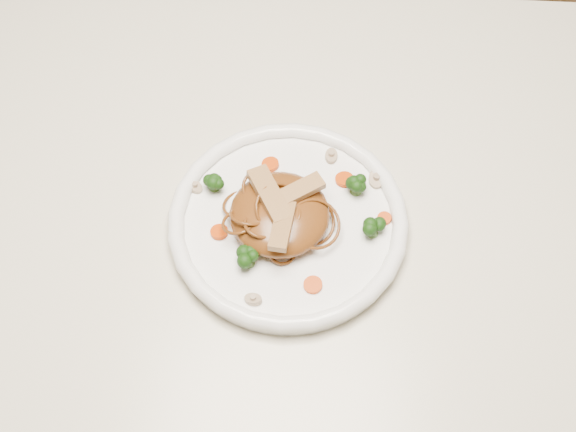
{
  "coord_description": "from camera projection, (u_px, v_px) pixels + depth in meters",
  "views": [
    {
      "loc": [
        0.05,
        -0.5,
        1.58
      ],
      "look_at": [
        0.02,
        -0.01,
        0.78
      ],
      "focal_mm": 49.46,
      "sensor_mm": 36.0,
      "label": 1
    }
  ],
  "objects": [
    {
      "name": "carrot_3",
      "position": [
        270.0,
        164.0,
        0.99
      ],
      "size": [
        0.03,
        0.03,
        0.0
      ],
      "primitive_type": "cylinder",
      "rotation": [
        0.0,
        0.0,
        -0.24
      ],
      "color": "#D44107",
      "rests_on": "plate"
    },
    {
      "name": "mushroom_1",
      "position": [
        376.0,
        179.0,
        0.98
      ],
      "size": [
        0.03,
        0.03,
        0.01
      ],
      "primitive_type": "cylinder",
      "rotation": [
        0.0,
        0.0,
        1.56
      ],
      "color": "beige",
      "rests_on": "plate"
    },
    {
      "name": "chicken_c",
      "position": [
        282.0,
        226.0,
        0.9
      ],
      "size": [
        0.03,
        0.07,
        0.01
      ],
      "primitive_type": "cube",
      "rotation": [
        0.0,
        0.0,
        4.59
      ],
      "color": "#A77E4F",
      "rests_on": "noodle_mound"
    },
    {
      "name": "broccoli_3",
      "position": [
        374.0,
        228.0,
        0.93
      ],
      "size": [
        0.03,
        0.03,
        0.03
      ],
      "primitive_type": null,
      "rotation": [
        0.0,
        0.0,
        -0.07
      ],
      "color": "#1B420D",
      "rests_on": "plate"
    },
    {
      "name": "carrot_1",
      "position": [
        219.0,
        232.0,
        0.94
      ],
      "size": [
        0.02,
        0.02,
        0.0
      ],
      "primitive_type": "cylinder",
      "rotation": [
        0.0,
        0.0,
        -0.15
      ],
      "color": "#D44107",
      "rests_on": "plate"
    },
    {
      "name": "mushroom_3",
      "position": [
        331.0,
        156.0,
        1.0
      ],
      "size": [
        0.02,
        0.02,
        0.01
      ],
      "primitive_type": "cylinder",
      "rotation": [
        0.0,
        0.0,
        1.56
      ],
      "color": "beige",
      "rests_on": "plate"
    },
    {
      "name": "plate",
      "position": [
        288.0,
        225.0,
        0.96
      ],
      "size": [
        0.33,
        0.33,
        0.02
      ],
      "primitive_type": "cylinder",
      "rotation": [
        0.0,
        0.0,
        0.18
      ],
      "color": "white",
      "rests_on": "table"
    },
    {
      "name": "chicken_a",
      "position": [
        297.0,
        191.0,
        0.93
      ],
      "size": [
        0.07,
        0.05,
        0.01
      ],
      "primitive_type": "cube",
      "rotation": [
        0.0,
        0.0,
        0.57
      ],
      "color": "#A77E4F",
      "rests_on": "noodle_mound"
    },
    {
      "name": "carrot_4",
      "position": [
        313.0,
        285.0,
        0.91
      ],
      "size": [
        0.03,
        0.03,
        0.0
      ],
      "primitive_type": "cylinder",
      "rotation": [
        0.0,
        0.0,
        -0.29
      ],
      "color": "#D44107",
      "rests_on": "plate"
    },
    {
      "name": "chicken_b",
      "position": [
        270.0,
        195.0,
        0.92
      ],
      "size": [
        0.06,
        0.08,
        0.01
      ],
      "primitive_type": "cube",
      "rotation": [
        0.0,
        0.0,
        2.08
      ],
      "color": "#A77E4F",
      "rests_on": "noodle_mound"
    },
    {
      "name": "broccoli_0",
      "position": [
        357.0,
        184.0,
        0.96
      ],
      "size": [
        0.03,
        0.03,
        0.03
      ],
      "primitive_type": null,
      "rotation": [
        0.0,
        0.0,
        0.02
      ],
      "color": "#1B420D",
      "rests_on": "plate"
    },
    {
      "name": "mushroom_2",
      "position": [
        195.0,
        187.0,
        0.97
      ],
      "size": [
        0.03,
        0.03,
        0.01
      ],
      "primitive_type": "cylinder",
      "rotation": [
        0.0,
        0.0,
        -0.79
      ],
      "color": "beige",
      "rests_on": "plate"
    },
    {
      "name": "carrot_2",
      "position": [
        384.0,
        218.0,
        0.95
      ],
      "size": [
        0.02,
        0.02,
        0.0
      ],
      "primitive_type": "cylinder",
      "rotation": [
        0.0,
        0.0,
        0.17
      ],
      "color": "#D44107",
      "rests_on": "plate"
    },
    {
      "name": "ground",
      "position": [
        276.0,
        410.0,
        1.61
      ],
      "size": [
        4.0,
        4.0,
        0.0
      ],
      "primitive_type": "plane",
      "color": "#52371C",
      "rests_on": "ground"
    },
    {
      "name": "mushroom_0",
      "position": [
        253.0,
        299.0,
        0.9
      ],
      "size": [
        0.02,
        0.02,
        0.01
      ],
      "primitive_type": "cylinder",
      "rotation": [
        0.0,
        0.0,
        -0.17
      ],
      "color": "beige",
      "rests_on": "plate"
    },
    {
      "name": "noodle_mound",
      "position": [
        280.0,
        214.0,
        0.94
      ],
      "size": [
        0.16,
        0.16,
        0.04
      ],
      "primitive_type": "ellipsoid",
      "rotation": [
        0.0,
        0.0,
        0.39
      ],
      "color": "brown",
      "rests_on": "plate"
    },
    {
      "name": "broccoli_2",
      "position": [
        249.0,
        256.0,
        0.91
      ],
      "size": [
        0.04,
        0.04,
        0.03
      ],
      "primitive_type": null,
      "rotation": [
        0.0,
        0.0,
        0.39
      ],
      "color": "#1B420D",
      "rests_on": "plate"
    },
    {
      "name": "broccoli_1",
      "position": [
        214.0,
        181.0,
        0.96
      ],
      "size": [
        0.03,
        0.03,
        0.03
      ],
      "primitive_type": null,
      "rotation": [
        0.0,
        0.0,
        -0.3
      ],
      "color": "#1B420D",
      "rests_on": "plate"
    },
    {
      "name": "carrot_0",
      "position": [
        344.0,
        179.0,
        0.98
      ],
      "size": [
        0.03,
        0.03,
        0.0
      ],
      "primitive_type": "cylinder",
      "rotation": [
        0.0,
        0.0,
        -0.44
      ],
      "color": "#D44107",
      "rests_on": "plate"
    },
    {
      "name": "table",
      "position": [
        270.0,
        259.0,
        1.06
      ],
      "size": [
        1.2,
        0.8,
        0.75
      ],
      "color": "beige",
      "rests_on": "ground"
    }
  ]
}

